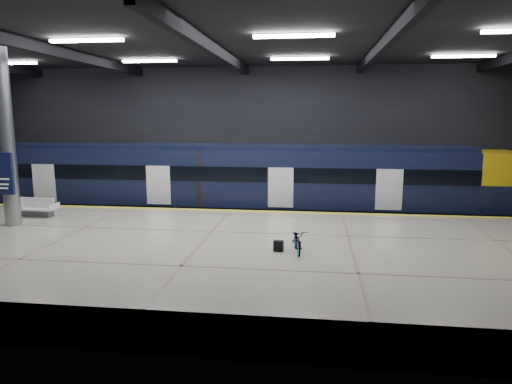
# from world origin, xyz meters

# --- Properties ---
(ground) EXTENTS (30.00, 30.00, 0.00)m
(ground) POSITION_xyz_m (0.00, 0.00, 0.00)
(ground) COLOR black
(ground) RESTS_ON ground
(room_shell) EXTENTS (30.10, 16.10, 8.05)m
(room_shell) POSITION_xyz_m (-0.00, 0.00, 5.72)
(room_shell) COLOR black
(room_shell) RESTS_ON ground
(platform) EXTENTS (30.00, 11.00, 1.10)m
(platform) POSITION_xyz_m (0.00, -2.50, 0.55)
(platform) COLOR #BAAD9D
(platform) RESTS_ON ground
(safety_strip) EXTENTS (30.00, 0.40, 0.01)m
(safety_strip) POSITION_xyz_m (0.00, 2.75, 1.11)
(safety_strip) COLOR yellow
(safety_strip) RESTS_ON platform
(rails) EXTENTS (30.00, 1.52, 0.16)m
(rails) POSITION_xyz_m (0.00, 5.50, 0.08)
(rails) COLOR gray
(rails) RESTS_ON ground
(train) EXTENTS (29.40, 2.84, 3.79)m
(train) POSITION_xyz_m (0.98, 5.50, 2.06)
(train) COLOR black
(train) RESTS_ON ground
(bench) EXTENTS (1.88, 0.86, 0.81)m
(bench) POSITION_xyz_m (-8.08, 0.58, 1.39)
(bench) COLOR #595B60
(bench) RESTS_ON platform
(bicycle) EXTENTS (0.72, 1.50, 0.76)m
(bicycle) POSITION_xyz_m (3.26, -3.22, 1.48)
(bicycle) COLOR #99999E
(bicycle) RESTS_ON platform
(pannier_bag) EXTENTS (0.33, 0.23, 0.35)m
(pannier_bag) POSITION_xyz_m (2.66, -3.22, 1.28)
(pannier_bag) COLOR black
(pannier_bag) RESTS_ON platform
(info_column) EXTENTS (0.90, 0.78, 6.90)m
(info_column) POSITION_xyz_m (-8.00, -1.03, 4.46)
(info_column) COLOR #9EA0A5
(info_column) RESTS_ON platform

